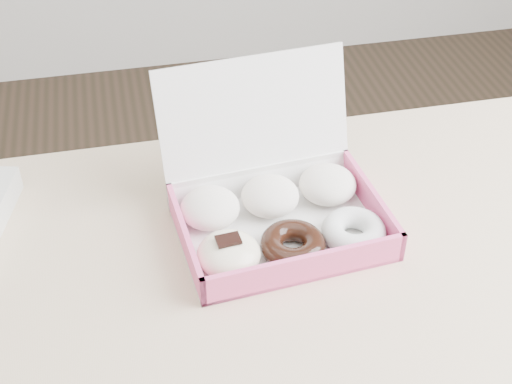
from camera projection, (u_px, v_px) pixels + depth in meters
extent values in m
cube|color=tan|center=(213.00, 338.00, 0.86)|extent=(1.20, 0.80, 0.04)
cylinder|color=tan|center=(458.00, 279.00, 1.45)|extent=(0.05, 0.05, 0.71)
cube|color=white|center=(281.00, 231.00, 0.97)|extent=(0.29, 0.22, 0.01)
cube|color=#E9538B|center=(306.00, 269.00, 0.89)|extent=(0.27, 0.03, 0.05)
cube|color=white|center=(259.00, 178.00, 1.03)|extent=(0.27, 0.03, 0.05)
cube|color=#E9538B|center=(185.00, 240.00, 0.93)|extent=(0.02, 0.20, 0.05)
cube|color=#E9538B|center=(371.00, 202.00, 0.99)|extent=(0.02, 0.20, 0.05)
cube|color=white|center=(255.00, 127.00, 1.00)|extent=(0.28, 0.09, 0.19)
ellipsoid|color=white|center=(210.00, 208.00, 0.97)|extent=(0.09, 0.09, 0.05)
ellipsoid|color=white|center=(270.00, 196.00, 0.99)|extent=(0.09, 0.09, 0.05)
ellipsoid|color=white|center=(328.00, 184.00, 1.01)|extent=(0.09, 0.09, 0.05)
ellipsoid|color=beige|center=(229.00, 254.00, 0.90)|extent=(0.09, 0.09, 0.05)
cube|color=black|center=(228.00, 240.00, 0.88)|extent=(0.03, 0.02, 0.00)
torus|color=black|center=(293.00, 245.00, 0.93)|extent=(0.09, 0.09, 0.03)
torus|color=white|center=(354.00, 231.00, 0.95)|extent=(0.09, 0.09, 0.03)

